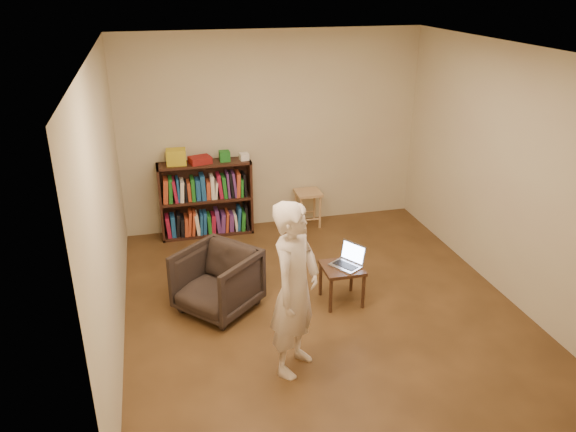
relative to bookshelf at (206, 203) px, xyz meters
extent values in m
plane|color=#3F2914|center=(0.94, -2.09, -0.44)|extent=(4.50, 4.50, 0.00)
plane|color=white|center=(0.94, -2.09, 2.16)|extent=(4.50, 4.50, 0.00)
plane|color=beige|center=(0.94, 0.16, 0.86)|extent=(4.00, 0.00, 4.00)
plane|color=beige|center=(-1.06, -2.09, 0.86)|extent=(0.00, 4.50, 4.50)
plane|color=beige|center=(2.94, -2.09, 0.86)|extent=(0.00, 4.50, 4.50)
cube|color=black|center=(-0.58, -0.01, 0.06)|extent=(0.03, 0.30, 1.00)
cube|color=black|center=(0.59, -0.01, 0.06)|extent=(0.03, 0.30, 1.00)
cube|color=black|center=(0.00, 0.13, 0.06)|extent=(1.20, 0.02, 1.00)
cube|color=black|center=(0.00, -0.01, -0.42)|extent=(1.20, 0.30, 0.03)
cube|color=black|center=(0.00, -0.01, 0.06)|extent=(1.14, 0.30, 0.03)
cube|color=black|center=(0.00, -0.01, 0.55)|extent=(1.20, 0.30, 0.03)
cube|color=gold|center=(-0.34, -0.01, 0.66)|extent=(0.25, 0.19, 0.20)
cube|color=maroon|center=(-0.05, -0.03, 0.60)|extent=(0.31, 0.26, 0.09)
cube|color=#1F7624|center=(0.27, -0.01, 0.63)|extent=(0.13, 0.13, 0.13)
cube|color=white|center=(0.52, -0.03, 0.60)|extent=(0.12, 0.12, 0.09)
cube|color=tan|center=(1.38, -0.06, 0.04)|extent=(0.34, 0.34, 0.04)
cylinder|color=tan|center=(1.24, -0.20, -0.21)|extent=(0.03, 0.03, 0.46)
cylinder|color=tan|center=(1.51, -0.20, -0.21)|extent=(0.03, 0.03, 0.46)
cylinder|color=tan|center=(1.24, 0.07, -0.21)|extent=(0.03, 0.03, 0.46)
cylinder|color=tan|center=(1.51, 0.07, -0.21)|extent=(0.03, 0.03, 0.46)
imported|color=#2C231D|center=(-0.11, -1.90, -0.11)|extent=(1.02, 1.02, 0.66)
cube|color=black|center=(1.18, -2.06, -0.04)|extent=(0.41, 0.41, 0.04)
cylinder|color=black|center=(1.00, -2.24, -0.25)|extent=(0.04, 0.04, 0.38)
cylinder|color=black|center=(1.36, -2.24, -0.25)|extent=(0.04, 0.04, 0.38)
cylinder|color=black|center=(1.00, -1.89, -0.25)|extent=(0.04, 0.04, 0.38)
cylinder|color=black|center=(1.36, -1.89, -0.25)|extent=(0.04, 0.04, 0.38)
cube|color=#A9A9AE|center=(1.21, -2.07, -0.01)|extent=(0.34, 0.37, 0.02)
cube|color=black|center=(1.21, -2.07, 0.00)|extent=(0.23, 0.28, 0.00)
cube|color=#A9A9AE|center=(1.32, -2.01, 0.10)|extent=(0.20, 0.28, 0.21)
cube|color=#ACC1F1|center=(1.32, -2.01, 0.10)|extent=(0.17, 0.24, 0.17)
imported|color=beige|center=(0.43, -2.99, 0.35)|extent=(0.66, 0.68, 1.58)
camera|label=1|loc=(-0.61, -6.91, 2.77)|focal=35.00mm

